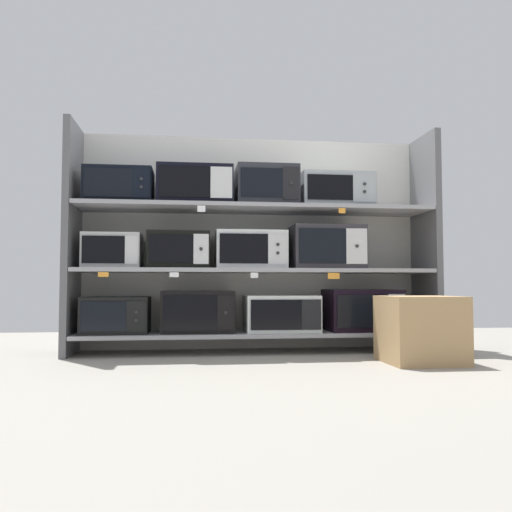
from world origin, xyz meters
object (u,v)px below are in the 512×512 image
(microwave_4, at_px, (113,251))
(microwave_0, at_px, (116,315))
(microwave_7, at_px, (326,248))
(microwave_9, at_px, (195,187))
(microwave_11, at_px, (335,191))
(microwave_3, at_px, (362,310))
(microwave_8, at_px, (119,187))
(microwave_5, at_px, (179,251))
(microwave_1, at_px, (198,312))
(shipping_carton, at_px, (421,329))
(microwave_10, at_px, (266,187))
(microwave_6, at_px, (250,250))
(microwave_2, at_px, (281,313))

(microwave_4, bearing_deg, microwave_0, -0.17)
(microwave_7, bearing_deg, microwave_0, -180.00)
(microwave_4, xyz_separation_m, microwave_9, (0.61, -0.00, 0.50))
(microwave_11, bearing_deg, microwave_3, -0.06)
(microwave_3, xyz_separation_m, microwave_8, (-1.89, -0.00, 0.94))
(microwave_5, bearing_deg, microwave_1, -0.13)
(microwave_8, bearing_deg, shipping_carton, -18.78)
(microwave_1, height_order, microwave_8, microwave_8)
(microwave_11, bearing_deg, microwave_1, -179.98)
(microwave_4, distance_m, microwave_10, 1.27)
(microwave_8, height_order, microwave_9, microwave_9)
(microwave_3, height_order, microwave_10, microwave_10)
(microwave_0, xyz_separation_m, microwave_1, (0.61, -0.00, 0.02))
(microwave_0, xyz_separation_m, microwave_7, (1.61, 0.00, 0.52))
(microwave_8, bearing_deg, microwave_0, 179.67)
(microwave_4, bearing_deg, microwave_7, -0.00)
(microwave_4, relative_size, microwave_10, 0.89)
(microwave_6, bearing_deg, microwave_4, 180.00)
(microwave_2, height_order, microwave_6, microwave_6)
(microwave_7, xyz_separation_m, microwave_10, (-0.47, 0.00, 0.47))
(microwave_0, distance_m, microwave_11, 1.95)
(microwave_5, distance_m, microwave_8, 0.66)
(microwave_2, height_order, microwave_4, microwave_4)
(microwave_0, distance_m, microwave_10, 1.51)
(microwave_0, relative_size, microwave_2, 0.87)
(microwave_0, distance_m, microwave_1, 0.61)
(microwave_5, height_order, microwave_6, microwave_6)
(microwave_3, relative_size, microwave_7, 1.02)
(microwave_3, distance_m, microwave_6, 1.01)
(microwave_5, xyz_separation_m, microwave_7, (1.15, -0.00, 0.03))
(microwave_1, distance_m, shipping_carton, 1.63)
(microwave_8, height_order, microwave_11, microwave_11)
(microwave_3, distance_m, microwave_10, 1.23)
(microwave_1, xyz_separation_m, microwave_10, (0.53, 0.00, 0.97))
(microwave_3, bearing_deg, microwave_1, -179.99)
(microwave_7, bearing_deg, microwave_4, 180.00)
(microwave_8, distance_m, microwave_9, 0.57)
(microwave_4, bearing_deg, microwave_8, -0.20)
(microwave_11, bearing_deg, microwave_9, -179.99)
(microwave_5, height_order, microwave_10, microwave_10)
(microwave_9, bearing_deg, microwave_4, 179.99)
(microwave_0, bearing_deg, microwave_9, 0.00)
(microwave_0, distance_m, microwave_5, 0.67)
(microwave_10, xyz_separation_m, shipping_carton, (0.94, -0.70, -1.06))
(microwave_10, height_order, shipping_carton, microwave_10)
(microwave_5, bearing_deg, microwave_0, -179.97)
(microwave_6, height_order, microwave_10, microwave_10)
(microwave_0, xyz_separation_m, microwave_9, (0.58, 0.00, 0.98))
(microwave_6, relative_size, shipping_carton, 1.12)
(microwave_3, bearing_deg, microwave_11, 179.94)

